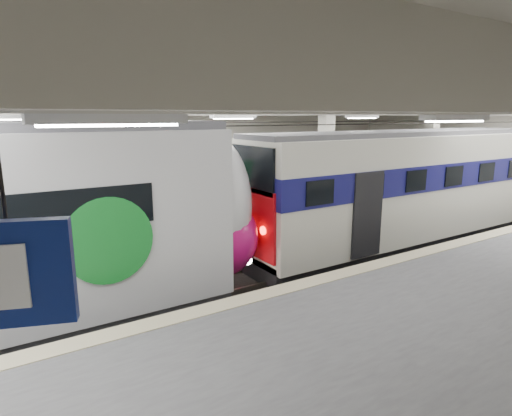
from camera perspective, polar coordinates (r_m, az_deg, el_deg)
station_hall at (r=11.54m, az=6.29°, el=3.48°), size 36.00×24.00×5.75m
older_rer at (r=17.20m, az=18.58°, el=2.68°), size 13.44×2.97×4.43m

